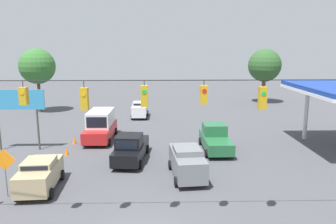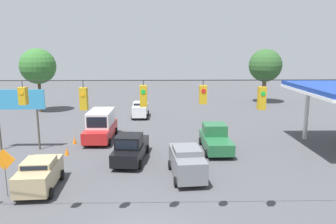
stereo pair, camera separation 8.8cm
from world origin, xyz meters
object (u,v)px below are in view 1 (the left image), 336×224
(traffic_cone_second, at_px, (52,165))
(traffic_cone_fourth, at_px, (74,140))
(sedan_white_withflow_deep, at_px, (140,109))
(traffic_cone_nearest, at_px, (37,182))
(sedan_tan_parked_shoulder, at_px, (40,174))
(roadside_billboard, at_px, (16,105))
(pickup_truck_green_oncoming_far, at_px, (215,139))
(overhead_signal_span, at_px, (147,123))
(pickup_truck_black_withflow_mid, at_px, (131,148))
(sedan_grey_crossing_near, at_px, (187,162))
(work_zone_sign, at_px, (5,164))
(tree_horizon_right, at_px, (265,66))
(traffic_cone_third, at_px, (67,151))
(box_truck_red_withflow_far, at_px, (101,125))
(tree_horizon_left, at_px, (37,66))

(traffic_cone_second, distance_m, traffic_cone_fourth, 6.08)
(sedan_white_withflow_deep, xyz_separation_m, traffic_cone_nearest, (5.14, 20.20, -0.70))
(sedan_tan_parked_shoulder, height_order, traffic_cone_second, sedan_tan_parked_shoulder)
(sedan_tan_parked_shoulder, bearing_deg, roadside_billboard, -60.50)
(pickup_truck_green_oncoming_far, height_order, sedan_tan_parked_shoulder, pickup_truck_green_oncoming_far)
(overhead_signal_span, bearing_deg, pickup_truck_black_withflow_mid, -80.13)
(pickup_truck_black_withflow_mid, xyz_separation_m, traffic_cone_second, (5.43, 1.55, -0.67))
(sedan_grey_crossing_near, relative_size, work_zone_sign, 1.67)
(traffic_cone_second, relative_size, tree_horizon_right, 0.07)
(roadside_billboard, bearing_deg, traffic_cone_third, 160.30)
(pickup_truck_green_oncoming_far, distance_m, traffic_cone_third, 12.08)
(sedan_white_withflow_deep, bearing_deg, traffic_cone_second, 73.06)
(roadside_billboard, bearing_deg, traffic_cone_nearest, 118.68)
(sedan_grey_crossing_near, bearing_deg, box_truck_red_withflow_far, -51.96)
(work_zone_sign, relative_size, tree_horizon_left, 0.34)
(traffic_cone_second, distance_m, roadside_billboard, 7.02)
(box_truck_red_withflow_far, distance_m, pickup_truck_black_withflow_mid, 6.83)
(traffic_cone_second, height_order, traffic_cone_third, same)
(traffic_cone_third, height_order, tree_horizon_left, tree_horizon_left)
(roadside_billboard, bearing_deg, tree_horizon_right, -140.20)
(tree_horizon_left, bearing_deg, overhead_signal_span, 118.02)
(work_zone_sign, height_order, tree_horizon_right, tree_horizon_right)
(sedan_grey_crossing_near, bearing_deg, sedan_white_withflow_deep, -77.53)
(sedan_tan_parked_shoulder, bearing_deg, traffic_cone_second, -82.94)
(overhead_signal_span, height_order, sedan_grey_crossing_near, overhead_signal_span)
(overhead_signal_span, xyz_separation_m, sedan_grey_crossing_near, (-2.37, -5.86, -3.95))
(pickup_truck_black_withflow_mid, height_order, pickup_truck_green_oncoming_far, same)
(traffic_cone_fourth, bearing_deg, sedan_tan_parked_shoulder, 92.28)
(work_zone_sign, bearing_deg, tree_horizon_left, -74.45)
(sedan_tan_parked_shoulder, height_order, sedan_white_withflow_deep, sedan_white_withflow_deep)
(work_zone_sign, distance_m, tree_horizon_right, 40.62)
(pickup_truck_green_oncoming_far, height_order, roadside_billboard, roadside_billboard)
(overhead_signal_span, bearing_deg, pickup_truck_green_oncoming_far, -114.23)
(sedan_white_withflow_deep, height_order, traffic_cone_second, sedan_white_withflow_deep)
(pickup_truck_black_withflow_mid, height_order, sedan_white_withflow_deep, pickup_truck_black_withflow_mid)
(traffic_cone_second, height_order, tree_horizon_left, tree_horizon_left)
(traffic_cone_nearest, distance_m, traffic_cone_second, 3.06)
(sedan_grey_crossing_near, distance_m, traffic_cone_nearest, 9.44)
(traffic_cone_fourth, bearing_deg, traffic_cone_third, 93.07)
(pickup_truck_green_oncoming_far, distance_m, sedan_tan_parked_shoulder, 13.94)
(box_truck_red_withflow_far, bearing_deg, sedan_tan_parked_shoulder, 81.04)
(sedan_white_withflow_deep, relative_size, tree_horizon_right, 0.48)
(work_zone_sign, bearing_deg, overhead_signal_span, 158.51)
(sedan_tan_parked_shoulder, xyz_separation_m, sedan_grey_crossing_near, (-8.97, -1.69, 0.09))
(sedan_grey_crossing_near, relative_size, traffic_cone_nearest, 7.74)
(sedan_grey_crossing_near, bearing_deg, traffic_cone_second, -10.44)
(sedan_white_withflow_deep, relative_size, traffic_cone_second, 6.40)
(traffic_cone_third, bearing_deg, tree_horizon_left, -65.00)
(box_truck_red_withflow_far, height_order, sedan_tan_parked_shoulder, box_truck_red_withflow_far)
(sedan_grey_crossing_near, relative_size, traffic_cone_third, 7.74)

